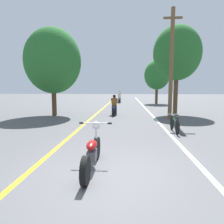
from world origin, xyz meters
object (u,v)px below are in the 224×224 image
at_px(motorcycle_rider_mid, 119,99).
at_px(utility_pole, 171,63).
at_px(roadside_tree_left, 53,61).
at_px(roadside_tree_right_far, 157,75).
at_px(bicycle_parked, 174,124).
at_px(motorcycle_rider_lead, 114,107).
at_px(roadside_tree_right_near, 177,53).
at_px(motorcycle_rider_far, 120,96).
at_px(motorcycle_foreground, 92,151).

bearing_deg(motorcycle_rider_mid, utility_pole, -75.23).
bearing_deg(roadside_tree_left, utility_pole, -8.60).
relative_size(roadside_tree_right_far, bicycle_parked, 3.22).
bearing_deg(motorcycle_rider_lead, roadside_tree_right_near, 11.53).
bearing_deg(roadside_tree_right_near, bicycle_parked, -103.51).
height_order(motorcycle_rider_lead, motorcycle_rider_far, motorcycle_rider_lead).
bearing_deg(utility_pole, roadside_tree_left, 171.40).
distance_m(roadside_tree_left, motorcycle_rider_lead, 5.34).
xyz_separation_m(utility_pole, roadside_tree_left, (-7.78, 1.18, 0.37)).
bearing_deg(motorcycle_rider_lead, motorcycle_rider_mid, 90.18).
relative_size(roadside_tree_left, motorcycle_rider_mid, 2.92).
relative_size(motorcycle_foreground, motorcycle_rider_far, 1.04).
height_order(roadside_tree_right_near, motorcycle_rider_mid, roadside_tree_right_near).
height_order(roadside_tree_left, motorcycle_foreground, roadside_tree_left).
height_order(motorcycle_foreground, motorcycle_rider_mid, motorcycle_rider_mid).
distance_m(motorcycle_rider_far, bicycle_parked, 26.35).
xyz_separation_m(motorcycle_foreground, motorcycle_rider_lead, (-0.06, 9.69, 0.13)).
relative_size(motorcycle_rider_lead, motorcycle_rider_far, 1.02).
relative_size(roadside_tree_left, bicycle_parked, 3.66).
relative_size(roadside_tree_right_far, motorcycle_rider_far, 2.59).
xyz_separation_m(motorcycle_rider_lead, bicycle_parked, (2.98, -5.46, -0.20)).
distance_m(motorcycle_rider_lead, motorcycle_rider_far, 20.68).
bearing_deg(roadside_tree_right_near, roadside_tree_left, -170.40).
bearing_deg(bicycle_parked, motorcycle_foreground, -124.64).
distance_m(roadside_tree_right_near, motorcycle_rider_mid, 12.52).
distance_m(roadside_tree_right_near, motorcycle_rider_lead, 6.03).
bearing_deg(roadside_tree_right_far, roadside_tree_right_near, -90.44).
bearing_deg(motorcycle_rider_lead, motorcycle_rider_far, 90.81).
xyz_separation_m(roadside_tree_left, bicycle_parked, (7.20, -4.90, -3.43)).
relative_size(roadside_tree_right_far, motorcycle_rider_mid, 2.56).
relative_size(roadside_tree_right_near, roadside_tree_left, 1.07).
height_order(motorcycle_rider_lead, bicycle_parked, motorcycle_rider_lead).
bearing_deg(motorcycle_rider_mid, motorcycle_rider_far, 91.67).
distance_m(motorcycle_foreground, motorcycle_rider_mid, 21.60).
distance_m(roadside_tree_left, motorcycle_foreground, 10.63).
distance_m(motorcycle_foreground, bicycle_parked, 5.14).
distance_m(roadside_tree_right_far, roadside_tree_left, 14.43).
bearing_deg(roadside_tree_right_far, motorcycle_rider_mid, 167.33).
relative_size(utility_pole, roadside_tree_right_near, 1.03).
bearing_deg(bicycle_parked, utility_pole, 81.22).
height_order(roadside_tree_right_far, motorcycle_foreground, roadside_tree_right_far).
height_order(utility_pole, roadside_tree_right_near, utility_pole).
bearing_deg(utility_pole, motorcycle_rider_far, 99.76).
relative_size(roadside_tree_right_near, motorcycle_rider_far, 3.16).
height_order(roadside_tree_right_near, roadside_tree_left, roadside_tree_right_near).
distance_m(utility_pole, bicycle_parked, 4.86).
xyz_separation_m(roadside_tree_right_near, roadside_tree_right_far, (0.08, 9.95, -0.94)).
bearing_deg(roadside_tree_right_far, motorcycle_rider_lead, -112.91).
height_order(roadside_tree_right_near, bicycle_parked, roadside_tree_right_near).
height_order(motorcycle_foreground, bicycle_parked, motorcycle_foreground).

